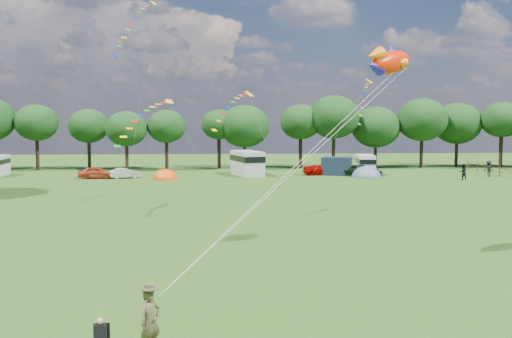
{
  "coord_description": "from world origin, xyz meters",
  "views": [
    {
      "loc": [
        -2.26,
        -24.55,
        6.81
      ],
      "look_at": [
        0.0,
        8.0,
        4.0
      ],
      "focal_mm": 40.0,
      "sensor_mm": 36.0,
      "label": 1
    }
  ],
  "objects": [
    {
      "name": "awning_navy",
      "position": [
        12.67,
        45.17,
        1.11
      ],
      "size": [
        4.3,
        3.89,
        2.22
      ],
      "primitive_type": "cube",
      "rotation": [
        0.0,
        0.0,
        -0.33
      ],
      "color": "#152033",
      "rests_on": "ground"
    },
    {
      "name": "walker_a",
      "position": [
        25.72,
        38.19,
        0.93
      ],
      "size": [
        0.91,
        0.57,
        1.85
      ],
      "primitive_type": "imported",
      "rotation": [
        0.0,
        0.0,
        3.15
      ],
      "color": "black",
      "rests_on": "ground"
    },
    {
      "name": "car_d",
      "position": [
        15.65,
        43.92,
        0.66
      ],
      "size": [
        5.18,
        3.06,
        1.33
      ],
      "primitive_type": "imported",
      "rotation": [
        0.0,
        0.0,
        1.38
      ],
      "color": "black",
      "rests_on": "ground"
    },
    {
      "name": "streamer_kite_c",
      "position": [
        -0.92,
        15.07,
        7.94
      ],
      "size": [
        3.13,
        5.02,
        2.81
      ],
      "rotation": [
        0.0,
        0.0,
        1.04
      ],
      "color": "#FFEF00",
      "rests_on": "ground"
    },
    {
      "name": "walker_b",
      "position": [
        30.56,
        41.87,
        0.96
      ],
      "size": [
        1.32,
        0.78,
        1.92
      ],
      "primitive_type": "imported",
      "rotation": [
        0.0,
        0.0,
        3.32
      ],
      "color": "black",
      "rests_on": "ground"
    },
    {
      "name": "tent_orange",
      "position": [
        -8.21,
        41.33,
        0.02
      ],
      "size": [
        2.97,
        3.25,
        2.32
      ],
      "color": "#E2450B",
      "rests_on": "ground"
    },
    {
      "name": "fish_kite",
      "position": [
        6.11,
        3.08,
        9.64
      ],
      "size": [
        3.15,
        2.6,
        1.75
      ],
      "rotation": [
        0.0,
        -0.21,
        0.62
      ],
      "color": "red",
      "rests_on": "ground"
    },
    {
      "name": "tree_line",
      "position": [
        5.3,
        54.99,
        6.35
      ],
      "size": [
        102.98,
        10.98,
        10.27
      ],
      "color": "black",
      "rests_on": "ground"
    },
    {
      "name": "tent_greyblue",
      "position": [
        15.46,
        41.61,
        0.02
      ],
      "size": [
        3.59,
        3.94,
        2.67
      ],
      "color": "#4F5E74",
      "rests_on": "ground"
    },
    {
      "name": "camp_chair",
      "position": [
        -5.63,
        -8.35,
        0.69
      ],
      "size": [
        0.5,
        0.49,
        1.16
      ],
      "rotation": [
        0.0,
        0.0,
        0.06
      ],
      "color": "#99999E",
      "rests_on": "ground"
    },
    {
      "name": "car_a",
      "position": [
        -16.24,
        42.7,
        0.7
      ],
      "size": [
        4.22,
        1.71,
        1.4
      ],
      "primitive_type": "imported",
      "rotation": [
        0.0,
        0.0,
        1.56
      ],
      "color": "#B5391B",
      "rests_on": "ground"
    },
    {
      "name": "campervan_d",
      "position": [
        16.62,
        46.52,
        1.28
      ],
      "size": [
        2.68,
        5.08,
        2.38
      ],
      "rotation": [
        0.0,
        0.0,
        1.44
      ],
      "color": "silver",
      "rests_on": "ground"
    },
    {
      "name": "kite_flyer",
      "position": [
        -4.21,
        -8.34,
        0.98
      ],
      "size": [
        0.84,
        0.84,
        1.96
      ],
      "primitive_type": "imported",
      "rotation": [
        0.0,
        0.0,
        0.77
      ],
      "color": "#4D4729",
      "rests_on": "ground"
    },
    {
      "name": "streamer_kite_b",
      "position": [
        -7.7,
        21.82,
        7.26
      ],
      "size": [
        4.32,
        4.64,
        3.8
      ],
      "rotation": [
        0.0,
        0.0,
        0.54
      ],
      "color": "gold",
      "rests_on": "ground"
    },
    {
      "name": "streamer_kite_d",
      "position": [
        11.31,
        26.91,
        9.18
      ],
      "size": [
        2.68,
        5.16,
        4.3
      ],
      "rotation": [
        0.0,
        0.0,
        0.93
      ],
      "color": "yellow",
      "rests_on": "ground"
    },
    {
      "name": "car_c",
      "position": [
        10.54,
        45.1,
        0.62
      ],
      "size": [
        4.19,
        1.82,
        1.25
      ],
      "primitive_type": "imported",
      "rotation": [
        0.0,
        0.0,
        1.55
      ],
      "color": "#A60400",
      "rests_on": "ground"
    },
    {
      "name": "ground_plane",
      "position": [
        0.0,
        0.0,
        0.0
      ],
      "size": [
        180.0,
        180.0,
        0.0
      ],
      "primitive_type": "plane",
      "color": "black",
      "rests_on": "ground"
    },
    {
      "name": "streamer_kite_a",
      "position": [
        -9.18,
        27.91,
        15.84
      ],
      "size": [
        3.29,
        5.59,
        5.76
      ],
      "rotation": [
        0.0,
        0.0,
        0.96
      ],
      "color": "#FFE500",
      "rests_on": "ground"
    },
    {
      "name": "car_b",
      "position": [
        -13.01,
        42.81,
        0.6
      ],
      "size": [
        3.6,
        2.44,
        1.19
      ],
      "primitive_type": "imported",
      "rotation": [
        0.0,
        0.0,
        1.96
      ],
      "color": "#9C9FA4",
      "rests_on": "ground"
    },
    {
      "name": "campervan_c",
      "position": [
        1.49,
        45.39,
        1.61
      ],
      "size": [
        4.16,
        6.59,
        3.0
      ],
      "rotation": [
        0.0,
        0.0,
        1.84
      ],
      "color": "#B2B2B4",
      "rests_on": "ground"
    }
  ]
}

